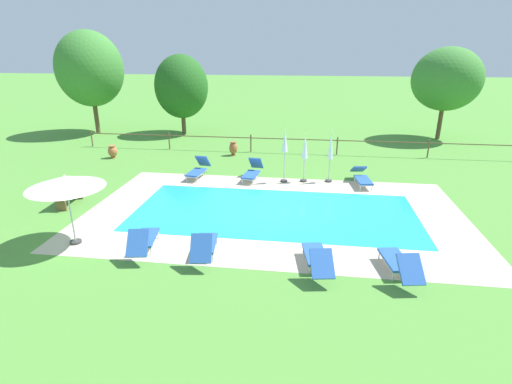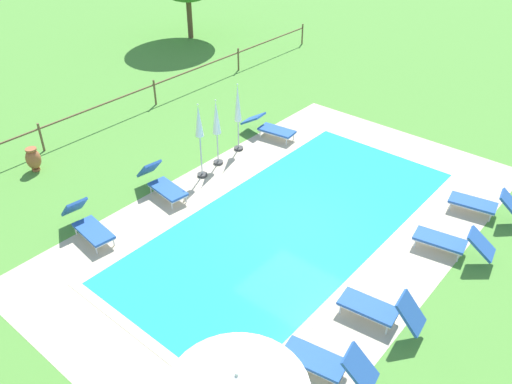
% 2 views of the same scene
% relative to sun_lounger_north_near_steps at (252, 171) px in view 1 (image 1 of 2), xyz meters
% --- Properties ---
extents(ground_plane, '(160.00, 160.00, 0.00)m').
position_rel_sun_lounger_north_near_steps_xyz_m(ground_plane, '(1.40, -3.87, -0.39)').
color(ground_plane, '#518E38').
extents(pool_deck_paving, '(14.18, 8.43, 0.01)m').
position_rel_sun_lounger_north_near_steps_xyz_m(pool_deck_paving, '(1.40, -3.87, -0.38)').
color(pool_deck_paving, beige).
rests_on(pool_deck_paving, ground).
extents(swimming_pool_water, '(10.61, 4.86, 0.01)m').
position_rel_sun_lounger_north_near_steps_xyz_m(swimming_pool_water, '(1.40, -3.87, -0.38)').
color(swimming_pool_water, '#23A8C1').
rests_on(swimming_pool_water, ground).
extents(pool_coping_rim, '(11.09, 5.34, 0.01)m').
position_rel_sun_lounger_north_near_steps_xyz_m(pool_coping_rim, '(1.40, -3.87, -0.38)').
color(pool_coping_rim, beige).
rests_on(pool_coping_rim, ground).
extents(sun_lounger_north_near_steps, '(0.84, 1.97, 0.95)m').
position_rel_sun_lounger_north_near_steps_xyz_m(sun_lounger_north_near_steps, '(0.00, 0.00, 0.00)').
color(sun_lounger_north_near_steps, '#2856A8').
rests_on(sun_lounger_north_near_steps, ground).
extents(sun_lounger_north_mid, '(0.82, 1.93, 0.98)m').
position_rel_sun_lounger_north_near_steps_xyz_m(sun_lounger_north_mid, '(-0.34, -7.55, 0.00)').
color(sun_lounger_north_mid, '#2856A8').
rests_on(sun_lounger_north_mid, ground).
extents(sun_lounger_north_far, '(0.85, 2.11, 0.76)m').
position_rel_sun_lounger_north_near_steps_xyz_m(sun_lounger_north_far, '(5.05, -0.10, -0.03)').
color(sun_lounger_north_far, '#2856A8').
rests_on(sun_lounger_north_far, ground).
extents(sun_lounger_north_end, '(0.92, 2.05, 0.86)m').
position_rel_sun_lounger_north_near_steps_xyz_m(sun_lounger_north_end, '(2.96, -7.79, -0.01)').
color(sun_lounger_north_end, '#2856A8').
rests_on(sun_lounger_north_end, ground).
extents(sun_lounger_south_near_corner, '(0.81, 1.96, 0.95)m').
position_rel_sun_lounger_north_near_steps_xyz_m(sun_lounger_south_near_corner, '(-2.64, -0.00, 0.00)').
color(sun_lounger_south_near_corner, '#2856A8').
rests_on(sun_lounger_south_near_corner, ground).
extents(sun_lounger_south_mid, '(0.93, 2.03, 0.89)m').
position_rel_sun_lounger_north_near_steps_xyz_m(sun_lounger_south_mid, '(5.19, -7.80, -0.01)').
color(sun_lounger_south_mid, '#2856A8').
rests_on(sun_lounger_south_mid, ground).
extents(sun_lounger_south_far, '(0.92, 1.99, 0.94)m').
position_rel_sun_lounger_north_near_steps_xyz_m(sun_lounger_south_far, '(-2.28, -7.44, -0.00)').
color(sun_lounger_south_far, '#2856A8').
rests_on(sun_lounger_south_far, ground).
extents(patio_umbrella_open_foreground, '(2.31, 2.31, 2.29)m').
position_rel_sun_lounger_north_near_steps_xyz_m(patio_umbrella_open_foreground, '(-4.68, -7.24, 1.67)').
color(patio_umbrella_open_foreground, '#383838').
rests_on(patio_umbrella_open_foreground, ground).
extents(patio_umbrella_closed_row_west, '(0.32, 0.32, 2.43)m').
position_rel_sun_lounger_north_near_steps_xyz_m(patio_umbrella_closed_row_west, '(3.58, 0.11, 1.17)').
color(patio_umbrella_closed_row_west, '#383838').
rests_on(patio_umbrella_closed_row_west, ground).
extents(patio_umbrella_closed_row_mid_west, '(0.32, 0.32, 2.51)m').
position_rel_sun_lounger_north_near_steps_xyz_m(patio_umbrella_closed_row_mid_west, '(1.51, -0.17, 1.33)').
color(patio_umbrella_closed_row_mid_west, '#383838').
rests_on(patio_umbrella_closed_row_mid_west, ground).
extents(patio_umbrella_closed_row_centre, '(0.32, 0.32, 2.30)m').
position_rel_sun_lounger_north_near_steps_xyz_m(patio_umbrella_closed_row_centre, '(2.42, -0.01, 1.14)').
color(patio_umbrella_closed_row_centre, '#383838').
rests_on(patio_umbrella_closed_row_centre, ground).
extents(wooden_bench_lawn_side, '(0.54, 1.52, 0.87)m').
position_rel_sun_lounger_north_near_steps_xyz_m(wooden_bench_lawn_side, '(-6.81, -4.20, 0.08)').
color(wooden_bench_lawn_side, brown).
rests_on(wooden_bench_lawn_side, ground).
extents(terracotta_urn_near_fence, '(0.51, 0.51, 0.72)m').
position_rel_sun_lounger_north_near_steps_xyz_m(terracotta_urn_near_fence, '(-8.41, 2.76, 0.00)').
color(terracotta_urn_near_fence, '#B7663D').
rests_on(terracotta_urn_near_fence, ground).
extents(terracotta_urn_by_tree, '(0.47, 0.47, 0.81)m').
position_rel_sun_lounger_north_near_steps_xyz_m(terracotta_urn_by_tree, '(-1.74, 4.25, 0.04)').
color(terracotta_urn_by_tree, '#A85B38').
rests_on(terracotta_urn_by_tree, ground).
extents(perimeter_fence, '(25.50, 0.08, 1.05)m').
position_rel_sun_lounger_north_near_steps_xyz_m(perimeter_fence, '(1.69, 5.22, 0.34)').
color(perimeter_fence, brown).
rests_on(perimeter_fence, ground).
extents(tree_far_west, '(4.44, 4.44, 6.00)m').
position_rel_sun_lounger_north_near_steps_xyz_m(tree_far_west, '(11.36, 10.54, 3.57)').
color(tree_far_west, brown).
rests_on(tree_far_west, ground).
extents(tree_west_mid, '(3.73, 3.73, 5.52)m').
position_rel_sun_lounger_north_near_steps_xyz_m(tree_west_mid, '(-6.49, 9.94, 2.94)').
color(tree_west_mid, brown).
rests_on(tree_west_mid, ground).
extents(tree_centre, '(4.59, 4.59, 7.10)m').
position_rel_sun_lounger_north_near_steps_xyz_m(tree_centre, '(-12.84, 9.29, 4.12)').
color(tree_centre, brown).
rests_on(tree_centre, ground).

